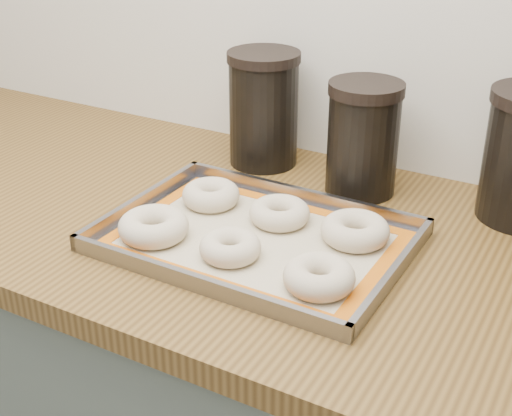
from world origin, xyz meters
The scene contains 11 objects.
countertop centered at (0.00, 1.68, 0.88)m, with size 3.06×0.68×0.04m, color brown.
baking_tray centered at (-0.16, 1.62, 0.91)m, with size 0.47×0.34×0.03m.
baking_mat centered at (-0.16, 1.62, 0.90)m, with size 0.42×0.30×0.00m.
bagel_front_left centered at (-0.31, 1.55, 0.92)m, with size 0.11×0.11×0.04m, color beige.
bagel_front_mid centered at (-0.17, 1.55, 0.92)m, with size 0.09×0.09×0.03m, color beige.
bagel_front_right centered at (-0.02, 1.54, 0.92)m, with size 0.10×0.10×0.04m, color beige.
bagel_back_left centered at (-0.29, 1.69, 0.92)m, with size 0.10×0.10×0.04m, color beige.
bagel_back_mid centered at (-0.16, 1.69, 0.92)m, with size 0.10×0.10×0.03m, color beige.
bagel_back_right centered at (-0.03, 1.69, 0.92)m, with size 0.11×0.11×0.04m, color beige.
canister_left centered at (-0.30, 1.90, 1.01)m, with size 0.14×0.14×0.22m.
canister_mid centered at (-0.09, 1.87, 1.00)m, with size 0.13×0.13×0.20m.
Camera 1 is at (0.31, 0.78, 1.45)m, focal length 50.00 mm.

